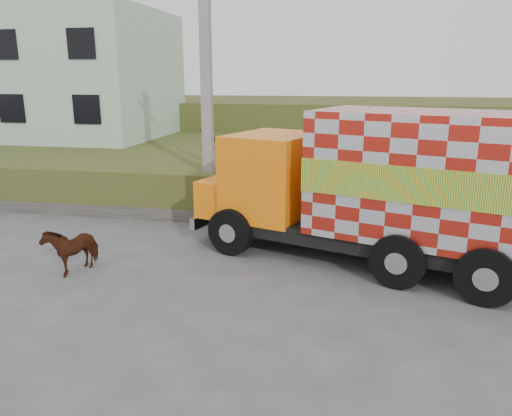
% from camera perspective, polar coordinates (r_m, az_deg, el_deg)
% --- Properties ---
extents(ground, '(120.00, 120.00, 0.00)m').
position_cam_1_polar(ground, '(11.70, -6.95, -7.54)').
color(ground, '#474749').
rests_on(ground, ground).
extents(embankment, '(40.00, 12.00, 1.50)m').
position_cam_1_polar(embankment, '(20.88, 1.49, 4.67)').
color(embankment, '#3C541C').
rests_on(embankment, ground).
extents(embankment_far, '(40.00, 12.00, 3.00)m').
position_cam_1_polar(embankment_far, '(32.58, 5.13, 9.61)').
color(embankment_far, '#3C541C').
rests_on(embankment_far, ground).
extents(retaining_strip, '(16.00, 0.50, 0.40)m').
position_cam_1_polar(retaining_strip, '(16.03, -9.15, -0.67)').
color(retaining_strip, '#595651').
rests_on(retaining_strip, ground).
extents(building, '(10.00, 8.00, 6.00)m').
position_cam_1_polar(building, '(27.39, -21.33, 14.00)').
color(building, '#A5C1A4').
rests_on(building, embankment).
extents(utility_pole, '(1.20, 0.30, 8.00)m').
position_cam_1_polar(utility_pole, '(15.52, -5.67, 13.45)').
color(utility_pole, gray).
rests_on(utility_pole, ground).
extents(cargo_truck, '(8.68, 5.07, 3.69)m').
position_cam_1_polar(cargo_truck, '(12.20, 13.74, 2.44)').
color(cargo_truck, black).
rests_on(cargo_truck, ground).
extents(cow, '(0.97, 1.44, 1.11)m').
position_cam_1_polar(cow, '(12.44, -20.30, -4.29)').
color(cow, '#33120C').
rests_on(cow, ground).
extents(pedestrian, '(0.74, 0.62, 1.72)m').
position_cam_1_polar(pedestrian, '(17.45, -5.55, 7.95)').
color(pedestrian, '#32302C').
rests_on(pedestrian, embankment).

